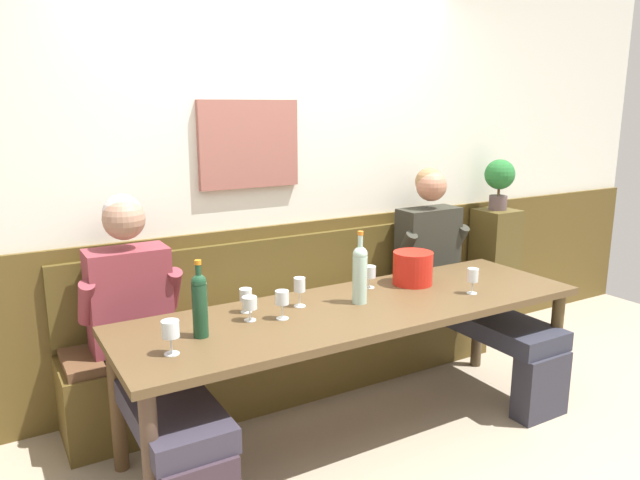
# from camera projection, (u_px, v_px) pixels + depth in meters

# --- Properties ---
(ground_plane) EXTENTS (6.80, 6.80, 0.02)m
(ground_plane) POSITION_uv_depth(u_px,v_px,m) (376.00, 449.00, 3.13)
(ground_plane) COLOR tan
(ground_plane) RESTS_ON ground
(room_wall_back) EXTENTS (6.80, 0.12, 2.80)m
(room_wall_back) POSITION_uv_depth(u_px,v_px,m) (278.00, 162.00, 3.73)
(room_wall_back) COLOR silver
(room_wall_back) RESTS_ON ground
(wood_wainscot_panel) EXTENTS (6.80, 0.03, 1.01)m
(wood_wainscot_panel) POSITION_uv_depth(u_px,v_px,m) (285.00, 301.00, 3.88)
(wood_wainscot_panel) COLOR brown
(wood_wainscot_panel) RESTS_ON ground
(wall_bench) EXTENTS (2.81, 0.42, 0.94)m
(wall_bench) POSITION_uv_depth(u_px,v_px,m) (300.00, 344.00, 3.76)
(wall_bench) COLOR brown
(wall_bench) RESTS_ON ground
(dining_table) EXTENTS (2.51, 0.76, 0.73)m
(dining_table) POSITION_uv_depth(u_px,v_px,m) (359.00, 319.00, 3.13)
(dining_table) COLOR brown
(dining_table) RESTS_ON ground
(person_center_left_seat) EXTENTS (0.52, 1.20, 1.31)m
(person_center_left_seat) POSITION_uv_depth(u_px,v_px,m) (146.00, 338.00, 2.90)
(person_center_left_seat) COLOR #362831
(person_center_left_seat) RESTS_ON ground
(person_left_seat) EXTENTS (0.54, 1.19, 1.34)m
(person_left_seat) POSITION_uv_depth(u_px,v_px,m) (459.00, 279.00, 3.89)
(person_left_seat) COLOR #2D2C37
(person_left_seat) RESTS_ON ground
(ice_bucket) EXTENTS (0.23, 0.23, 0.19)m
(ice_bucket) POSITION_uv_depth(u_px,v_px,m) (413.00, 268.00, 3.46)
(ice_bucket) COLOR red
(ice_bucket) RESTS_ON dining_table
(wine_bottle_clear_water) EXTENTS (0.07, 0.07, 0.36)m
(wine_bottle_clear_water) POSITION_uv_depth(u_px,v_px,m) (200.00, 303.00, 2.66)
(wine_bottle_clear_water) COLOR #193E25
(wine_bottle_clear_water) RESTS_ON dining_table
(wine_bottle_green_tall) EXTENTS (0.08, 0.08, 0.39)m
(wine_bottle_green_tall) POSITION_uv_depth(u_px,v_px,m) (360.00, 273.00, 3.11)
(wine_bottle_green_tall) COLOR #AACCBB
(wine_bottle_green_tall) RESTS_ON dining_table
(wine_glass_near_bucket) EXTENTS (0.07, 0.07, 0.12)m
(wine_glass_near_bucket) POSITION_uv_depth(u_px,v_px,m) (250.00, 304.00, 2.87)
(wine_glass_near_bucket) COLOR silver
(wine_glass_near_bucket) RESTS_ON dining_table
(wine_glass_center_front) EXTENTS (0.06, 0.06, 0.14)m
(wine_glass_center_front) POSITION_uv_depth(u_px,v_px,m) (473.00, 277.00, 3.28)
(wine_glass_center_front) COLOR silver
(wine_glass_center_front) RESTS_ON dining_table
(wine_glass_right_end) EXTENTS (0.06, 0.06, 0.12)m
(wine_glass_right_end) POSITION_uv_depth(u_px,v_px,m) (246.00, 296.00, 2.99)
(wine_glass_right_end) COLOR silver
(wine_glass_right_end) RESTS_ON dining_table
(wine_glass_left_end) EXTENTS (0.07, 0.07, 0.14)m
(wine_glass_left_end) POSITION_uv_depth(u_px,v_px,m) (282.00, 299.00, 2.89)
(wine_glass_left_end) COLOR silver
(wine_glass_left_end) RESTS_ON dining_table
(wine_glass_mid_left) EXTENTS (0.07, 0.07, 0.13)m
(wine_glass_mid_left) POSITION_uv_depth(u_px,v_px,m) (370.00, 273.00, 3.39)
(wine_glass_mid_left) COLOR silver
(wine_glass_mid_left) RESTS_ON dining_table
(wine_glass_center_rear) EXTENTS (0.07, 0.07, 0.15)m
(wine_glass_center_rear) POSITION_uv_depth(u_px,v_px,m) (170.00, 331.00, 2.48)
(wine_glass_center_rear) COLOR silver
(wine_glass_center_rear) RESTS_ON dining_table
(wine_glass_mid_right) EXTENTS (0.06, 0.06, 0.15)m
(wine_glass_mid_right) POSITION_uv_depth(u_px,v_px,m) (300.00, 286.00, 3.07)
(wine_glass_mid_right) COLOR silver
(wine_glass_mid_right) RESTS_ON dining_table
(corner_pedestal) EXTENTS (0.28, 0.28, 0.98)m
(corner_pedestal) POSITION_uv_depth(u_px,v_px,m) (493.00, 273.00, 4.58)
(corner_pedestal) COLOR #51431E
(corner_pedestal) RESTS_ON ground
(potted_plant) EXTENTS (0.22, 0.22, 0.38)m
(potted_plant) POSITION_uv_depth(u_px,v_px,m) (500.00, 179.00, 4.42)
(potted_plant) COLOR brown
(potted_plant) RESTS_ON corner_pedestal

